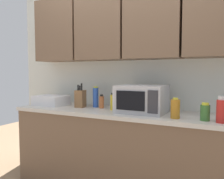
{
  "coord_description": "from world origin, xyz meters",
  "views": [
    {
      "loc": [
        1.03,
        -2.56,
        1.31
      ],
      "look_at": [
        -0.14,
        -0.25,
        1.12
      ],
      "focal_mm": 37.72,
      "sensor_mm": 36.0,
      "label": 1
    }
  ],
  "objects_px": {
    "bottle_yellow_mustard": "(113,102)",
    "bottle_blue_cleaner": "(96,97)",
    "bottle_green_oil": "(205,112)",
    "bottle_spice_jar": "(102,102)",
    "bottle_red_sauce": "(222,110)",
    "bottle_amber_vinegar": "(175,109)",
    "microwave": "(141,99)",
    "dish_rack": "(51,100)",
    "knife_block": "(80,98)"
  },
  "relations": [
    {
      "from": "bottle_green_oil",
      "to": "bottle_yellow_mustard",
      "type": "xyz_separation_m",
      "value": [
        -0.95,
        0.15,
        0.02
      ]
    },
    {
      "from": "knife_block",
      "to": "bottle_amber_vinegar",
      "type": "relative_size",
      "value": 1.54
    },
    {
      "from": "bottle_red_sauce",
      "to": "bottle_amber_vinegar",
      "type": "xyz_separation_m",
      "value": [
        -0.37,
        0.02,
        -0.01
      ]
    },
    {
      "from": "bottle_blue_cleaner",
      "to": "microwave",
      "type": "bearing_deg",
      "value": -11.44
    },
    {
      "from": "bottle_spice_jar",
      "to": "bottle_yellow_mustard",
      "type": "distance_m",
      "value": 0.2
    },
    {
      "from": "knife_block",
      "to": "bottle_blue_cleaner",
      "type": "xyz_separation_m",
      "value": [
        0.16,
        0.09,
        0.02
      ]
    },
    {
      "from": "knife_block",
      "to": "bottle_blue_cleaner",
      "type": "bearing_deg",
      "value": 29.15
    },
    {
      "from": "knife_block",
      "to": "bottle_yellow_mustard",
      "type": "distance_m",
      "value": 0.44
    },
    {
      "from": "bottle_green_oil",
      "to": "microwave",
      "type": "bearing_deg",
      "value": 168.21
    },
    {
      "from": "bottle_green_oil",
      "to": "bottle_blue_cleaner",
      "type": "height_order",
      "value": "bottle_blue_cleaner"
    },
    {
      "from": "bottle_red_sauce",
      "to": "bottle_green_oil",
      "type": "bearing_deg",
      "value": 165.61
    },
    {
      "from": "bottle_green_oil",
      "to": "bottle_amber_vinegar",
      "type": "bearing_deg",
      "value": -176.22
    },
    {
      "from": "bottle_red_sauce",
      "to": "bottle_yellow_mustard",
      "type": "height_order",
      "value": "bottle_red_sauce"
    },
    {
      "from": "bottle_amber_vinegar",
      "to": "bottle_blue_cleaner",
      "type": "bearing_deg",
      "value": 164.69
    },
    {
      "from": "dish_rack",
      "to": "bottle_yellow_mustard",
      "type": "distance_m",
      "value": 0.87
    },
    {
      "from": "bottle_spice_jar",
      "to": "bottle_blue_cleaner",
      "type": "distance_m",
      "value": 0.11
    },
    {
      "from": "dish_rack",
      "to": "bottle_amber_vinegar",
      "type": "xyz_separation_m",
      "value": [
        1.57,
        -0.17,
        0.03
      ]
    },
    {
      "from": "bottle_yellow_mustard",
      "to": "bottle_amber_vinegar",
      "type": "relative_size",
      "value": 1.01
    },
    {
      "from": "dish_rack",
      "to": "bottle_blue_cleaner",
      "type": "distance_m",
      "value": 0.6
    },
    {
      "from": "bottle_spice_jar",
      "to": "bottle_yellow_mustard",
      "type": "relative_size",
      "value": 0.83
    },
    {
      "from": "bottle_yellow_mustard",
      "to": "dish_rack",
      "type": "bearing_deg",
      "value": -179.69
    },
    {
      "from": "dish_rack",
      "to": "bottle_spice_jar",
      "type": "bearing_deg",
      "value": 6.2
    },
    {
      "from": "knife_block",
      "to": "bottle_amber_vinegar",
      "type": "height_order",
      "value": "knife_block"
    },
    {
      "from": "bottle_yellow_mustard",
      "to": "bottle_red_sauce",
      "type": "bearing_deg",
      "value": -9.83
    },
    {
      "from": "bottle_green_oil",
      "to": "bottle_yellow_mustard",
      "type": "height_order",
      "value": "bottle_yellow_mustard"
    },
    {
      "from": "bottle_red_sauce",
      "to": "microwave",
      "type": "bearing_deg",
      "value": 167.76
    },
    {
      "from": "knife_block",
      "to": "microwave",
      "type": "bearing_deg",
      "value": -2.77
    },
    {
      "from": "dish_rack",
      "to": "bottle_amber_vinegar",
      "type": "relative_size",
      "value": 2.06
    },
    {
      "from": "microwave",
      "to": "dish_rack",
      "type": "bearing_deg",
      "value": 179.01
    },
    {
      "from": "bottle_green_oil",
      "to": "dish_rack",
      "type": "bearing_deg",
      "value": 175.3
    },
    {
      "from": "knife_block",
      "to": "bottle_blue_cleaner",
      "type": "distance_m",
      "value": 0.18
    },
    {
      "from": "bottle_blue_cleaner",
      "to": "bottle_yellow_mustard",
      "type": "bearing_deg",
      "value": -19.4
    },
    {
      "from": "bottle_spice_jar",
      "to": "bottle_amber_vinegar",
      "type": "height_order",
      "value": "bottle_amber_vinegar"
    },
    {
      "from": "microwave",
      "to": "bottle_red_sauce",
      "type": "height_order",
      "value": "microwave"
    },
    {
      "from": "bottle_amber_vinegar",
      "to": "bottle_spice_jar",
      "type": "bearing_deg",
      "value": 164.87
    },
    {
      "from": "knife_block",
      "to": "bottle_spice_jar",
      "type": "relative_size",
      "value": 1.82
    },
    {
      "from": "bottle_red_sauce",
      "to": "bottle_blue_cleaner",
      "type": "height_order",
      "value": "bottle_blue_cleaner"
    },
    {
      "from": "bottle_green_oil",
      "to": "bottle_blue_cleaner",
      "type": "xyz_separation_m",
      "value": [
        -1.23,
        0.25,
        0.05
      ]
    },
    {
      "from": "microwave",
      "to": "dish_rack",
      "type": "height_order",
      "value": "microwave"
    },
    {
      "from": "bottle_yellow_mustard",
      "to": "bottle_amber_vinegar",
      "type": "distance_m",
      "value": 0.72
    },
    {
      "from": "bottle_spice_jar",
      "to": "knife_block",
      "type": "bearing_deg",
      "value": -167.11
    },
    {
      "from": "microwave",
      "to": "bottle_blue_cleaner",
      "type": "height_order",
      "value": "microwave"
    },
    {
      "from": "bottle_green_oil",
      "to": "bottle_yellow_mustard",
      "type": "bearing_deg",
      "value": 170.78
    },
    {
      "from": "bottle_spice_jar",
      "to": "bottle_green_oil",
      "type": "bearing_deg",
      "value": -11.15
    },
    {
      "from": "bottle_spice_jar",
      "to": "bottle_amber_vinegar",
      "type": "xyz_separation_m",
      "value": [
        0.89,
        -0.24,
        0.01
      ]
    },
    {
      "from": "bottle_red_sauce",
      "to": "bottle_amber_vinegar",
      "type": "distance_m",
      "value": 0.37
    },
    {
      "from": "knife_block",
      "to": "bottle_green_oil",
      "type": "bearing_deg",
      "value": -6.82
    },
    {
      "from": "bottle_spice_jar",
      "to": "bottle_yellow_mustard",
      "type": "bearing_deg",
      "value": -20.63
    },
    {
      "from": "bottle_yellow_mustard",
      "to": "bottle_blue_cleaner",
      "type": "xyz_separation_m",
      "value": [
        -0.28,
        0.1,
        0.03
      ]
    },
    {
      "from": "bottle_red_sauce",
      "to": "bottle_yellow_mustard",
      "type": "distance_m",
      "value": 1.09
    }
  ]
}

